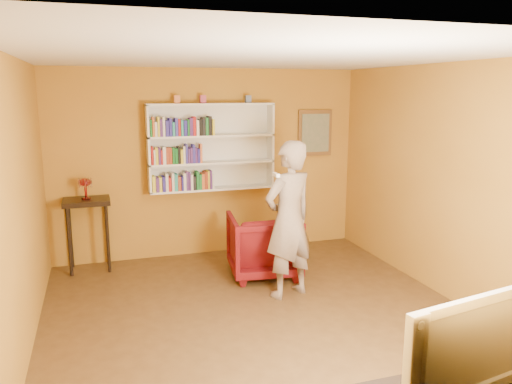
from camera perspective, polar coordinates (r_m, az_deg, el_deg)
room_shell at (r=5.02m, az=1.03°, el=-4.33°), size 5.30×5.80×2.88m
bookshelf at (r=7.19m, az=-5.21°, el=5.15°), size 1.80×0.29×1.23m
books_row_lower at (r=7.08m, az=-8.32°, el=1.16°), size 0.86×0.19×0.27m
books_row_middle at (r=7.01m, az=-9.05°, el=4.17°), size 0.70×0.19×0.27m
books_row_upper at (r=6.98m, az=-8.43°, el=7.34°), size 0.88×0.19×0.27m
ornament_left at (r=7.00m, az=-9.03°, el=10.41°), size 0.08×0.08×0.11m
ornament_centre at (r=7.07m, az=-6.10°, el=10.50°), size 0.08×0.08×0.11m
ornament_right at (r=7.23m, az=-0.92°, el=10.57°), size 0.08×0.08×0.11m
framed_painting at (r=7.75m, az=6.75°, el=6.73°), size 0.55×0.05×0.70m
console_table at (r=7.00m, az=-18.74°, el=-2.13°), size 0.60×0.46×0.98m
ruby_lustre at (r=6.92m, az=-18.94°, el=0.86°), size 0.18×0.18×0.28m
armchair at (r=6.55m, az=0.89°, el=-6.05°), size 0.98×1.01×0.82m
person at (r=5.78m, az=3.76°, el=-3.20°), size 0.78×0.64×1.84m
game_remote at (r=5.23m, az=2.27°, el=1.99°), size 0.04×0.15×0.04m
television at (r=3.46m, az=22.43°, el=-15.26°), size 1.15×0.34×0.66m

